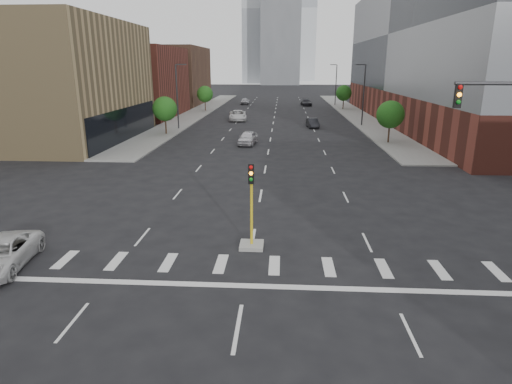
# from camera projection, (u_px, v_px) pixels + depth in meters

# --- Properties ---
(ground) EXTENTS (400.00, 400.00, 0.00)m
(ground) POSITION_uv_depth(u_px,v_px,m) (231.00, 366.00, 13.20)
(ground) COLOR black
(ground) RESTS_ON ground
(sidewalk_left_far) EXTENTS (5.00, 92.00, 0.15)m
(sidewalk_left_far) POSITION_uv_depth(u_px,v_px,m) (200.00, 111.00, 84.85)
(sidewalk_left_far) COLOR gray
(sidewalk_left_far) RESTS_ON ground
(sidewalk_right_far) EXTENTS (5.00, 92.00, 0.15)m
(sidewalk_right_far) POSITION_uv_depth(u_px,v_px,m) (352.00, 112.00, 83.09)
(sidewalk_right_far) COLOR gray
(sidewalk_right_far) RESTS_ON ground
(building_left_mid) EXTENTS (20.00, 24.00, 14.00)m
(building_left_mid) POSITION_uv_depth(u_px,v_px,m) (41.00, 82.00, 51.09)
(building_left_mid) COLOR #A0865A
(building_left_mid) RESTS_ON ground
(building_left_far_a) EXTENTS (20.00, 22.00, 12.00)m
(building_left_far_a) POSITION_uv_depth(u_px,v_px,m) (121.00, 82.00, 76.25)
(building_left_far_a) COLOR brown
(building_left_far_a) RESTS_ON ground
(building_left_far_b) EXTENTS (20.00, 24.00, 13.00)m
(building_left_far_b) POSITION_uv_depth(u_px,v_px,m) (161.00, 76.00, 100.98)
(building_left_far_b) COLOR brown
(building_left_far_b) RESTS_ON ground
(building_right_main) EXTENTS (24.00, 70.00, 22.00)m
(building_right_main) POSITION_uv_depth(u_px,v_px,m) (466.00, 51.00, 65.73)
(building_right_main) COLOR brown
(building_right_main) RESTS_ON ground
(tower_left) EXTENTS (22.00, 22.00, 70.00)m
(tower_left) POSITION_uv_depth(u_px,v_px,m) (265.00, 11.00, 214.16)
(tower_left) COLOR #B2B7BC
(tower_left) RESTS_ON ground
(tower_right) EXTENTS (20.00, 20.00, 80.00)m
(tower_right) POSITION_uv_depth(u_px,v_px,m) (299.00, 10.00, 249.95)
(tower_right) COLOR #B2B7BC
(tower_right) RESTS_ON ground
(tower_mid) EXTENTS (18.00, 18.00, 44.00)m
(tower_mid) POSITION_uv_depth(u_px,v_px,m) (281.00, 36.00, 198.26)
(tower_mid) COLOR slate
(tower_mid) RESTS_ON ground
(median_traffic_signal) EXTENTS (1.20, 1.20, 4.40)m
(median_traffic_signal) POSITION_uv_depth(u_px,v_px,m) (252.00, 230.00, 21.50)
(median_traffic_signal) COLOR #999993
(median_traffic_signal) RESTS_ON ground
(streetlight_right_a) EXTENTS (1.60, 0.22, 9.07)m
(streetlight_right_a) POSITION_uv_depth(u_px,v_px,m) (363.00, 92.00, 63.60)
(streetlight_right_a) COLOR #2D2D30
(streetlight_right_a) RESTS_ON ground
(streetlight_right_b) EXTENTS (1.60, 0.22, 9.07)m
(streetlight_right_b) POSITION_uv_depth(u_px,v_px,m) (336.00, 83.00, 97.09)
(streetlight_right_b) COLOR #2D2D30
(streetlight_right_b) RESTS_ON ground
(streetlight_left) EXTENTS (1.60, 0.22, 9.07)m
(streetlight_left) POSITION_uv_depth(u_px,v_px,m) (178.00, 94.00, 60.39)
(streetlight_left) COLOR #2D2D30
(streetlight_left) RESTS_ON ground
(tree_left_near) EXTENTS (3.20, 3.20, 4.85)m
(tree_left_near) POSITION_uv_depth(u_px,v_px,m) (165.00, 109.00, 56.10)
(tree_left_near) COLOR #382619
(tree_left_near) RESTS_ON ground
(tree_left_far) EXTENTS (3.20, 3.20, 4.85)m
(tree_left_far) POSITION_uv_depth(u_px,v_px,m) (205.00, 94.00, 84.81)
(tree_left_far) COLOR #382619
(tree_left_far) RESTS_ON ground
(tree_right_near) EXTENTS (3.20, 3.20, 4.85)m
(tree_right_near) POSITION_uv_depth(u_px,v_px,m) (390.00, 115.00, 49.68)
(tree_right_near) COLOR #382619
(tree_right_near) RESTS_ON ground
(tree_right_far) EXTENTS (3.20, 3.20, 4.85)m
(tree_right_far) POSITION_uv_depth(u_px,v_px,m) (344.00, 93.00, 87.94)
(tree_right_far) COLOR #382619
(tree_right_far) RESTS_ON ground
(car_near_left) EXTENTS (2.35, 4.68, 1.53)m
(car_near_left) POSITION_uv_depth(u_px,v_px,m) (248.00, 138.00, 49.85)
(car_near_left) COLOR silver
(car_near_left) RESTS_ON ground
(car_mid_right) EXTENTS (1.84, 4.23, 1.35)m
(car_mid_right) POSITION_uv_depth(u_px,v_px,m) (313.00, 123.00, 63.34)
(car_mid_right) COLOR black
(car_mid_right) RESTS_ON ground
(car_far_left) EXTENTS (3.46, 6.35, 1.69)m
(car_far_left) POSITION_uv_depth(u_px,v_px,m) (238.00, 115.00, 71.42)
(car_far_left) COLOR silver
(car_far_left) RESTS_ON ground
(car_deep_right) EXTENTS (2.57, 5.27, 1.47)m
(car_deep_right) POSITION_uv_depth(u_px,v_px,m) (306.00, 102.00, 97.41)
(car_deep_right) COLOR black
(car_deep_right) RESTS_ON ground
(car_distant) EXTENTS (1.96, 4.46, 1.49)m
(car_distant) POSITION_uv_depth(u_px,v_px,m) (245.00, 101.00, 101.05)
(car_distant) COLOR #B2B2B7
(car_distant) RESTS_ON ground
(parked_minivan) EXTENTS (2.88, 5.12, 1.35)m
(parked_minivan) POSITION_uv_depth(u_px,v_px,m) (1.00, 254.00, 19.41)
(parked_minivan) COLOR silver
(parked_minivan) RESTS_ON ground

